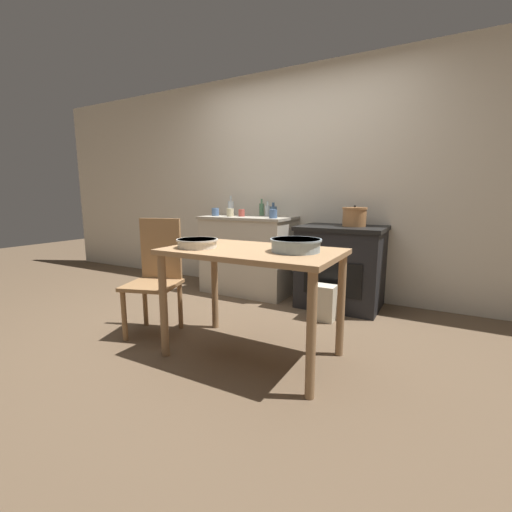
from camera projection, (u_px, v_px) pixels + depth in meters
name	position (u px, v px, depth m)	size (l,w,h in m)	color
ground_plane	(225.00, 336.00, 2.82)	(14.00, 14.00, 0.00)	brown
wall_back	(300.00, 184.00, 3.96)	(8.00, 0.07, 2.55)	beige
counter_cabinet	(249.00, 254.00, 4.06)	(1.06, 0.62, 0.90)	beige
stove	(341.00, 266.00, 3.53)	(0.85, 0.65, 0.84)	black
work_table	(252.00, 265.00, 2.36)	(1.19, 0.71, 0.78)	#A87F56
chair	(156.00, 274.00, 2.86)	(0.50, 0.50, 0.95)	#997047
flour_sack	(322.00, 302.00, 3.17)	(0.24, 0.17, 0.33)	beige
stock_pot	(354.00, 217.00, 3.41)	(0.24, 0.24, 0.21)	#B77A47
mixing_bowl_large	(296.00, 244.00, 2.23)	(0.34, 0.34, 0.08)	#93A8B2
mixing_bowl_small	(197.00, 243.00, 2.41)	(0.29, 0.29, 0.06)	silver
bottle_far_left	(267.00, 210.00, 4.02)	(0.06, 0.06, 0.17)	silver
bottle_left	(262.00, 209.00, 4.12)	(0.06, 0.06, 0.20)	#517F5B
bottle_mid_left	(273.00, 211.00, 3.91)	(0.08, 0.08, 0.16)	#3D5675
bottle_center_left	(231.00, 208.00, 4.18)	(0.07, 0.07, 0.24)	silver
cup_center	(230.00, 212.00, 3.96)	(0.08, 0.08, 0.09)	beige
cup_center_right	(242.00, 213.00, 3.97)	(0.07, 0.07, 0.08)	#B74C42
cup_mid_right	(273.00, 214.00, 3.63)	(0.09, 0.09, 0.09)	#4C6B99
cup_right	(215.00, 212.00, 4.10)	(0.09, 0.09, 0.09)	#4C6B99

